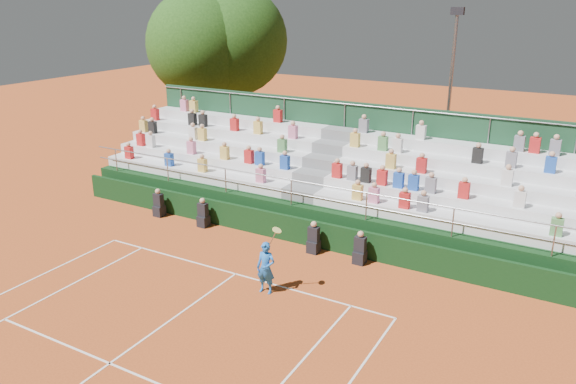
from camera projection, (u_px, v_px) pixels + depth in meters
The scene contains 8 objects.
ground at pixel (236, 274), 18.42m from camera, with size 90.00×90.00×0.00m, color #B24B1D.
courtside_wall at pixel (284, 227), 20.89m from camera, with size 20.00×0.15×1.00m, color black.
line_officials at pixel (252, 226), 21.05m from camera, with size 9.35×0.40×1.19m.
grandstand at pixel (323, 188), 23.37m from camera, with size 20.00×5.20×4.40m.
tennis_player at pixel (266, 268), 17.03m from camera, with size 0.85×0.44×2.22m.
tree_west at pixel (201, 45), 32.81m from camera, with size 6.35×6.35×9.18m.
tree_east at pixel (233, 41), 33.38m from camera, with size 6.47×6.47×9.41m.
floodlight_mast at pixel (451, 82), 26.81m from camera, with size 0.60×0.25×8.19m.
Camera 1 is at (9.64, -13.53, 8.58)m, focal length 35.00 mm.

